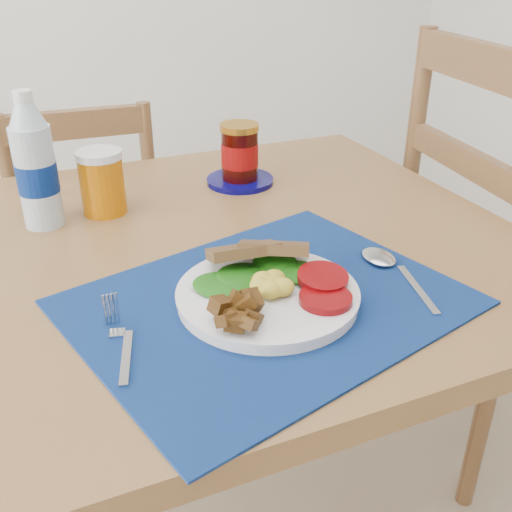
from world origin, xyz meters
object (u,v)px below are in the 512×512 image
(jam_on_saucer, at_px, (240,157))
(chair_far, at_px, (86,219))
(chair_end, at_px, (502,226))
(juice_glass, at_px, (102,184))
(water_bottle, at_px, (36,169))
(breakfast_plate, at_px, (265,292))

(jam_on_saucer, bearing_deg, chair_far, 121.23)
(chair_end, bearing_deg, chair_far, 60.83)
(chair_end, relative_size, jam_on_saucer, 9.16)
(chair_end, height_order, jam_on_saucer, chair_end)
(juice_glass, relative_size, jam_on_saucer, 0.80)
(chair_end, bearing_deg, water_bottle, 90.03)
(water_bottle, bearing_deg, juice_glass, 6.34)
(juice_glass, xyz_separation_m, jam_on_saucer, (0.28, 0.04, -0.00))
(breakfast_plate, distance_m, water_bottle, 0.47)
(chair_far, bearing_deg, water_bottle, 79.68)
(juice_glass, bearing_deg, chair_end, -8.42)
(chair_far, relative_size, juice_glass, 9.50)
(breakfast_plate, bearing_deg, water_bottle, 135.94)
(water_bottle, xyz_separation_m, juice_glass, (0.11, 0.01, -0.05))
(breakfast_plate, xyz_separation_m, juice_glass, (-0.14, 0.40, 0.03))
(chair_end, distance_m, breakfast_plate, 0.78)
(breakfast_plate, relative_size, jam_on_saucer, 1.81)
(breakfast_plate, bearing_deg, juice_glass, 122.86)
(chair_far, height_order, juice_glass, chair_far)
(chair_far, xyz_separation_m, breakfast_plate, (0.13, -0.88, 0.24))
(breakfast_plate, distance_m, juice_glass, 0.43)
(jam_on_saucer, bearing_deg, water_bottle, -172.36)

